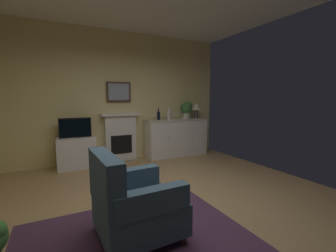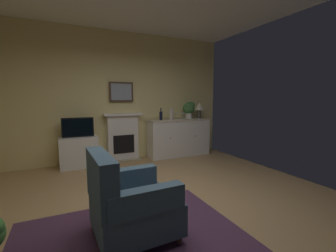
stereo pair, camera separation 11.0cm
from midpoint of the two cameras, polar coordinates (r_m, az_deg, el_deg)
ground_plane at (r=3.19m, az=0.04°, el=-20.81°), size 5.25×5.54×0.10m
wall_rear at (r=5.41m, az=-13.28°, el=7.18°), size 5.25×0.06×2.95m
area_rug at (r=2.61m, az=-9.72°, el=-26.22°), size 2.29×1.64×0.02m
fireplace_unit at (r=5.36m, az=-12.48°, el=-2.74°), size 0.87×0.30×1.10m
framed_picture at (r=5.33m, az=-12.89°, el=8.38°), size 0.55×0.04×0.45m
sideboard_cabinet at (r=5.71m, az=1.55°, el=-2.87°), size 1.59×0.49×0.92m
table_lamp at (r=5.94m, az=6.63°, el=4.63°), size 0.26×0.26×0.40m
wine_bottle at (r=5.48m, az=-2.98°, el=2.68°), size 0.08×0.08×0.29m
wine_glass_left at (r=5.60m, az=0.87°, el=2.93°), size 0.07×0.07×0.16m
wine_glass_center at (r=5.64m, az=1.96°, el=2.95°), size 0.07×0.07×0.16m
wine_glass_right at (r=5.74m, az=2.65°, el=3.02°), size 0.07×0.07×0.16m
vase_decorative at (r=5.49m, az=-0.34°, el=3.03°), size 0.11×0.11×0.28m
tv_cabinet at (r=5.10m, az=-22.68°, el=-6.20°), size 0.75×0.42×0.64m
tv_set at (r=4.99m, az=-22.94°, el=-0.40°), size 0.62×0.07×0.40m
potted_plant_small at (r=5.83m, az=4.15°, el=4.40°), size 0.30×0.30×0.43m
armchair at (r=2.44m, az=-10.21°, el=-18.73°), size 0.84×0.81×0.92m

